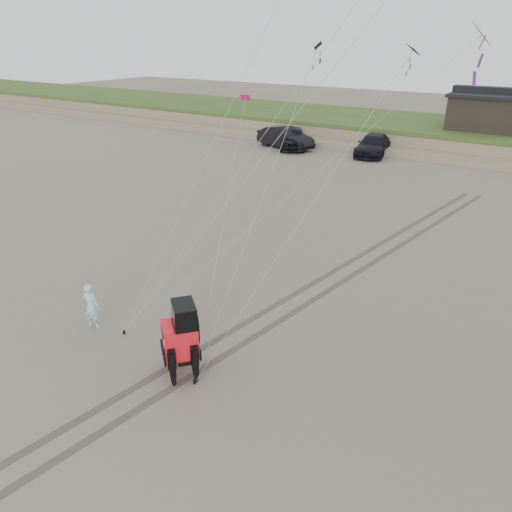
% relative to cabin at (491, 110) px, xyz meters
% --- Properties ---
extents(ground, '(160.00, 160.00, 0.00)m').
position_rel_cabin_xyz_m(ground, '(-2.00, -37.00, -3.24)').
color(ground, '#6B6054').
rests_on(ground, ground).
extents(dune_ridge, '(160.00, 14.25, 1.73)m').
position_rel_cabin_xyz_m(dune_ridge, '(-2.00, 0.50, -2.42)').
color(dune_ridge, '#7A6B54').
rests_on(dune_ridge, ground).
extents(cabin, '(6.40, 5.40, 3.35)m').
position_rel_cabin_xyz_m(cabin, '(0.00, 0.00, 0.00)').
color(cabin, black).
rests_on(cabin, dune_ridge).
extents(truck_a, '(4.45, 5.62, 1.79)m').
position_rel_cabin_xyz_m(truck_a, '(-13.91, -8.36, -2.34)').
color(truck_a, black).
rests_on(truck_a, ground).
extents(truck_b, '(5.77, 3.38, 1.80)m').
position_rel_cabin_xyz_m(truck_b, '(-14.44, -8.67, -2.34)').
color(truck_b, black).
rests_on(truck_b, ground).
extents(truck_c, '(3.18, 5.82, 1.60)m').
position_rel_cabin_xyz_m(truck_c, '(-7.17, -7.09, -2.44)').
color(truck_c, black).
rests_on(truck_c, ground).
extents(jeep, '(4.62, 4.95, 1.77)m').
position_rel_cabin_xyz_m(jeep, '(-1.12, -37.19, -2.35)').
color(jeep, red).
rests_on(jeep, ground).
extents(man, '(0.64, 0.48, 1.60)m').
position_rel_cabin_xyz_m(man, '(-5.19, -36.97, -2.44)').
color(man, '#97D9EA').
rests_on(man, ground).
extents(kite_flock, '(9.65, 7.27, 6.96)m').
position_rel_cabin_xyz_m(kite_flock, '(1.50, -27.38, 6.57)').
color(kite_flock, '#C61862').
rests_on(kite_flock, ground).
extents(stake_main, '(0.08, 0.08, 0.12)m').
position_rel_cabin_xyz_m(stake_main, '(-4.02, -36.73, -3.18)').
color(stake_main, black).
rests_on(stake_main, ground).
extents(stake_aux, '(0.08, 0.08, 0.12)m').
position_rel_cabin_xyz_m(stake_aux, '(-0.46, -37.41, -3.18)').
color(stake_aux, black).
rests_on(stake_aux, ground).
extents(tire_tracks, '(5.22, 29.74, 0.01)m').
position_rel_cabin_xyz_m(tire_tracks, '(0.00, -29.00, -3.23)').
color(tire_tracks, '#4C443D').
rests_on(tire_tracks, ground).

